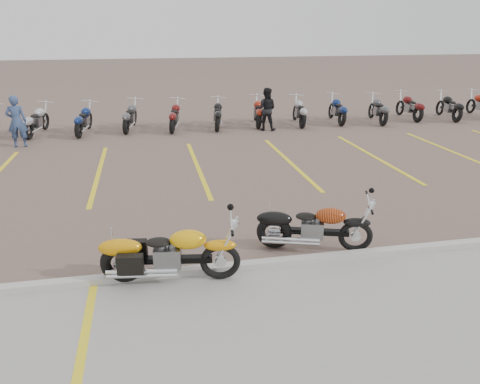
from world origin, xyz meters
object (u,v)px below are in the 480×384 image
(yellow_cruiser, at_px, (167,256))
(person_b, at_px, (266,109))
(person_a, at_px, (17,121))
(flame_cruiser, at_px, (311,228))

(yellow_cruiser, xyz_separation_m, person_b, (4.28, 10.51, 0.35))
(person_a, height_order, person_b, person_a)
(flame_cruiser, height_order, person_a, person_a)
(person_a, bearing_deg, person_b, -179.56)
(flame_cruiser, bearing_deg, yellow_cruiser, -148.44)
(person_a, relative_size, person_b, 1.06)
(yellow_cruiser, height_order, person_a, person_a)
(person_b, bearing_deg, person_a, 29.80)
(person_a, xyz_separation_m, person_b, (8.57, 0.91, -0.05))
(yellow_cruiser, relative_size, person_a, 1.28)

